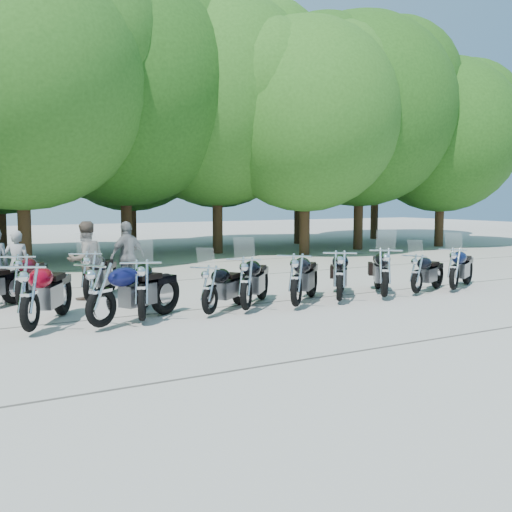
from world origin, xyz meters
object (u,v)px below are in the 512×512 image
motorcycle_1 (101,292)px  rider_3 (17,264)px  motorcycle_3 (210,288)px  motorcycle_11 (22,279)px  motorcycle_4 (246,281)px  motorcycle_2 (142,288)px  motorcycle_5 (296,278)px  motorcycle_6 (340,274)px  motorcycle_12 (89,275)px  rider_1 (85,260)px  motorcycle_9 (454,267)px  motorcycle_8 (417,272)px  motorcycle_0 (29,295)px  rider_2 (128,256)px  motorcycle_7 (385,271)px

motorcycle_1 → rider_3: size_ratio=1.53×
motorcycle_3 → motorcycle_11: 4.15m
motorcycle_4 → motorcycle_11: motorcycle_11 is taller
motorcycle_2 → rider_3: size_ratio=1.52×
motorcycle_2 → motorcycle_11: bearing=-34.8°
motorcycle_11 → rider_3: size_ratio=1.49×
motorcycle_5 → motorcycle_6: 1.24m
motorcycle_12 → rider_1: (0.10, 0.79, 0.25)m
motorcycle_3 → motorcycle_6: (3.23, -0.04, 0.09)m
motorcycle_2 → motorcycle_5: bearing=-162.2°
motorcycle_2 → motorcycle_9: motorcycle_2 is taller
motorcycle_4 → motorcycle_5: bearing=-147.5°
motorcycle_2 → rider_1: (-0.25, 3.42, 0.23)m
motorcycle_8 → rider_1: bearing=39.0°
motorcycle_4 → motorcycle_9: 5.96m
motorcycle_6 → motorcycle_11: size_ratio=1.00×
motorcycle_1 → rider_1: (0.58, 3.61, 0.22)m
motorcycle_9 → rider_1: bearing=36.9°
rider_1 → motorcycle_5: bearing=116.2°
rider_3 → motorcycle_1: bearing=120.1°
motorcycle_2 → motorcycle_11: (-1.80, 2.61, -0.02)m
motorcycle_2 → motorcycle_0: bearing=19.2°
motorcycle_3 → motorcycle_4: size_ratio=0.89×
rider_2 → motorcycle_12: bearing=26.2°
motorcycle_9 → rider_3: size_ratio=1.40×
rider_3 → motorcycle_7: bearing=168.8°
motorcycle_5 → motorcycle_7: bearing=-134.6°
motorcycle_6 → motorcycle_9: size_ratio=1.07×
motorcycle_4 → motorcycle_5: motorcycle_5 is taller
motorcycle_3 → motorcycle_11: bearing=11.5°
motorcycle_8 → motorcycle_6: bearing=64.6°
motorcycle_7 → motorcycle_9: (2.33, 0.01, -0.05)m
motorcycle_11 → rider_2: size_ratio=1.35×
rider_1 → motorcycle_4: bearing=107.0°
motorcycle_11 → rider_3: bearing=-72.9°
motorcycle_6 → motorcycle_8: bearing=-142.0°
motorcycle_5 → motorcycle_1: bearing=45.2°
motorcycle_3 → motorcycle_0: bearing=49.6°
motorcycle_2 → rider_3: (-1.65, 4.42, 0.12)m
motorcycle_2 → motorcycle_12: motorcycle_2 is taller
motorcycle_0 → motorcycle_5: motorcycle_0 is taller
motorcycle_4 → rider_1: size_ratio=1.28×
motorcycle_3 → motorcycle_5: bearing=-133.4°
motorcycle_4 → rider_2: (-1.26, 4.13, 0.23)m
motorcycle_3 → motorcycle_6: motorcycle_6 is taller
motorcycle_1 → motorcycle_9: bearing=-119.8°
motorcycle_3 → rider_3: 5.39m
motorcycle_7 → motorcycle_12: bearing=12.0°
motorcycle_1 → rider_1: rider_1 is taller
rider_1 → rider_2: size_ratio=1.03×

